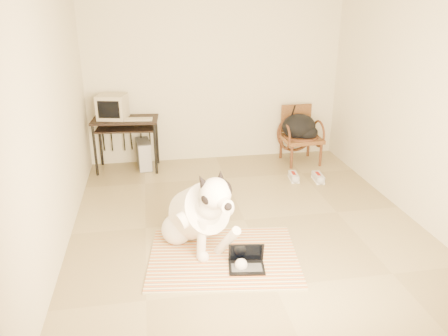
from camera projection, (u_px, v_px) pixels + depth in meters
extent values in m
plane|color=#97865D|center=(245.00, 220.00, 5.23)|extent=(4.50, 4.50, 0.00)
plane|color=beige|center=(215.00, 76.00, 6.80)|extent=(4.50, 0.00, 4.50)
plane|color=beige|center=(327.00, 195.00, 2.67)|extent=(4.50, 0.00, 4.50)
plane|color=beige|center=(54.00, 118.00, 4.42)|extent=(0.00, 4.50, 4.50)
plane|color=beige|center=(415.00, 103.00, 5.06)|extent=(0.00, 4.50, 4.50)
cube|color=orange|center=(225.00, 284.00, 4.04)|extent=(1.52, 0.43, 0.02)
cube|color=#3C622E|center=(224.00, 270.00, 4.25)|extent=(1.52, 0.43, 0.02)
cube|color=#79408E|center=(224.00, 257.00, 4.46)|extent=(1.52, 0.43, 0.02)
cube|color=gold|center=(223.00, 245.00, 4.68)|extent=(1.52, 0.43, 0.02)
cube|color=beige|center=(222.00, 234.00, 4.89)|extent=(1.52, 0.43, 0.02)
sphere|color=white|center=(177.00, 229.00, 4.68)|extent=(0.33, 0.33, 0.33)
sphere|color=white|center=(203.00, 222.00, 4.84)|extent=(0.33, 0.33, 0.33)
ellipsoid|color=white|center=(191.00, 224.00, 4.74)|extent=(0.41, 0.38, 0.34)
ellipsoid|color=white|center=(199.00, 212.00, 4.50)|extent=(0.68, 0.86, 0.72)
cylinder|color=white|center=(199.00, 211.00, 4.51)|extent=(0.71, 0.79, 0.66)
sphere|color=white|center=(210.00, 206.00, 4.27)|extent=(0.28, 0.28, 0.28)
sphere|color=white|center=(215.00, 193.00, 4.13)|extent=(0.31, 0.31, 0.31)
ellipsoid|color=black|center=(220.00, 190.00, 4.14)|extent=(0.24, 0.27, 0.23)
cylinder|color=white|center=(223.00, 203.00, 4.04)|extent=(0.18, 0.20, 0.13)
sphere|color=black|center=(228.00, 207.00, 3.97)|extent=(0.08, 0.08, 0.08)
cone|color=black|center=(202.00, 182.00, 4.09)|extent=(0.17, 0.17, 0.19)
cone|color=black|center=(221.00, 177.00, 4.19)|extent=(0.16, 0.19, 0.19)
torus|color=white|center=(211.00, 202.00, 4.24)|extent=(0.30, 0.23, 0.25)
cylinder|color=white|center=(202.00, 239.00, 4.33)|extent=(0.14, 0.16, 0.46)
cylinder|color=white|center=(227.00, 241.00, 4.34)|extent=(0.24, 0.42, 0.47)
sphere|color=white|center=(203.00, 257.00, 4.38)|extent=(0.12, 0.12, 0.12)
sphere|color=white|center=(241.00, 265.00, 4.25)|extent=(0.12, 0.12, 0.12)
cone|color=black|center=(177.00, 224.00, 5.02)|extent=(0.36, 0.41, 0.12)
cube|color=black|center=(247.00, 268.00, 4.25)|extent=(0.38, 0.29, 0.02)
cube|color=#464648|center=(247.00, 268.00, 4.24)|extent=(0.31, 0.18, 0.00)
cube|color=black|center=(246.00, 252.00, 4.29)|extent=(0.36, 0.13, 0.23)
cube|color=black|center=(246.00, 253.00, 4.28)|extent=(0.31, 0.11, 0.20)
cube|color=black|center=(125.00, 120.00, 6.51)|extent=(1.01, 0.62, 0.03)
cube|color=black|center=(126.00, 129.00, 6.50)|extent=(0.89, 0.50, 0.02)
cylinder|color=black|center=(95.00, 151.00, 6.41)|extent=(0.04, 0.04, 0.77)
cylinder|color=black|center=(100.00, 142.00, 6.83)|extent=(0.04, 0.04, 0.77)
cylinder|color=black|center=(155.00, 149.00, 6.48)|extent=(0.04, 0.04, 0.77)
cylinder|color=black|center=(157.00, 140.00, 6.90)|extent=(0.04, 0.04, 0.77)
cube|color=#B5A98E|center=(113.00, 107.00, 6.45)|extent=(0.48, 0.46, 0.36)
cube|color=black|center=(109.00, 110.00, 6.28)|extent=(0.31, 0.09, 0.25)
cube|color=#B5A98E|center=(139.00, 119.00, 6.42)|extent=(0.41, 0.19, 0.03)
cube|color=#464648|center=(144.00, 154.00, 6.78)|extent=(0.25, 0.48, 0.44)
cube|color=#B4B3B8|center=(146.00, 159.00, 6.57)|extent=(0.19, 0.03, 0.42)
cube|color=brown|center=(301.00, 139.00, 6.94)|extent=(0.61, 0.59, 0.06)
cylinder|color=#391D0F|center=(301.00, 136.00, 6.93)|extent=(0.54, 0.54, 0.04)
cube|color=brown|center=(296.00, 118.00, 7.08)|extent=(0.51, 0.07, 0.44)
cylinder|color=#391D0F|center=(292.00, 157.00, 6.75)|extent=(0.04, 0.04, 0.36)
cylinder|color=#391D0F|center=(281.00, 148.00, 7.19)|extent=(0.04, 0.04, 0.36)
cylinder|color=#391D0F|center=(321.00, 155.00, 6.85)|extent=(0.04, 0.04, 0.36)
cylinder|color=#391D0F|center=(308.00, 146.00, 7.29)|extent=(0.04, 0.04, 0.36)
ellipsoid|color=black|center=(299.00, 126.00, 6.84)|extent=(0.53, 0.44, 0.39)
ellipsoid|color=black|center=(307.00, 133.00, 6.81)|extent=(0.33, 0.27, 0.23)
cube|color=white|center=(293.00, 179.00, 6.38)|extent=(0.14, 0.30, 0.03)
cube|color=#96969C|center=(294.00, 176.00, 6.37)|extent=(0.14, 0.29, 0.09)
cube|color=maroon|center=(294.00, 174.00, 6.35)|extent=(0.06, 0.15, 0.02)
cube|color=white|center=(318.00, 180.00, 6.35)|extent=(0.14, 0.31, 0.03)
cube|color=#96969C|center=(318.00, 177.00, 6.33)|extent=(0.14, 0.30, 0.10)
cube|color=maroon|center=(318.00, 175.00, 6.32)|extent=(0.06, 0.15, 0.02)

